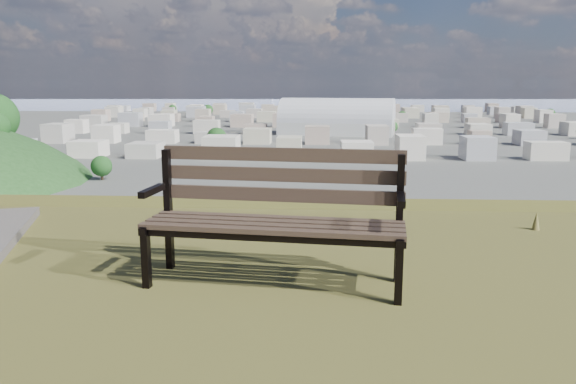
{
  "coord_description": "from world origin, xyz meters",
  "views": [
    {
      "loc": [
        0.22,
        -2.34,
        26.43
      ],
      "look_at": [
        -0.09,
        3.5,
        25.3
      ],
      "focal_mm": 35.0,
      "sensor_mm": 36.0,
      "label": 1
    }
  ],
  "objects": [
    {
      "name": "park_bench",
      "position": [
        -0.07,
        1.61,
        25.54
      ],
      "size": [
        1.89,
        0.81,
        0.96
      ],
      "rotation": [
        0.0,
        0.0,
        -0.12
      ],
      "color": "#433626",
      "rests_on": "hilltop_mesa"
    },
    {
      "name": "arena",
      "position": [
        10.59,
        298.48,
        5.95
      ],
      "size": [
        63.53,
        36.41,
        25.23
      ],
      "rotation": [
        0.0,
        0.0,
        -0.2
      ],
      "color": "silver",
      "rests_on": "ground"
    },
    {
      "name": "city_blocks",
      "position": [
        0.0,
        394.44,
        3.5
      ],
      "size": [
        395.0,
        361.0,
        7.0
      ],
      "color": "beige",
      "rests_on": "ground"
    },
    {
      "name": "city_trees",
      "position": [
        -26.39,
        319.0,
        4.83
      ],
      "size": [
        406.52,
        387.2,
        9.98
      ],
      "color": "#37281B",
      "rests_on": "ground"
    },
    {
      "name": "bay_water",
      "position": [
        0.0,
        900.0,
        0.0
      ],
      "size": [
        2400.0,
        700.0,
        0.12
      ],
      "primitive_type": "cube",
      "color": "#8C98B3",
      "rests_on": "ground"
    },
    {
      "name": "far_hills",
      "position": [
        -60.92,
        1402.93,
        25.47
      ],
      "size": [
        2050.0,
        340.0,
        60.0
      ],
      "color": "#A4ACCC",
      "rests_on": "ground"
    }
  ]
}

